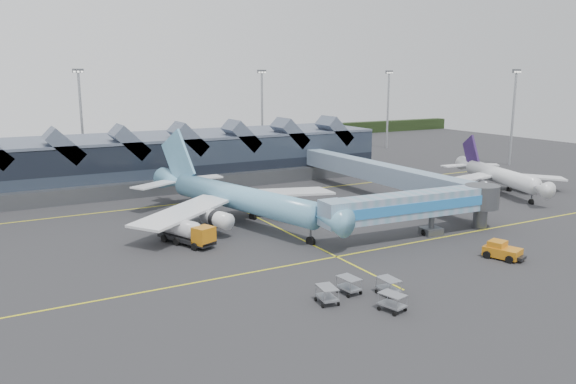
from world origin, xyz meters
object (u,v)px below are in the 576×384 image
fuel_truck (185,230)px  pushback_tug (502,251)px  main_airliner (236,197)px  jet_bridge (425,205)px  regional_jet (498,175)px

fuel_truck → pushback_tug: bearing=-59.6°
main_airliner → jet_bridge: (19.17, -18.26, 0.43)m
main_airliner → regional_jet: 51.15m
regional_jet → jet_bridge: regional_jet is taller
regional_jet → jet_bridge: (-31.91, -15.64, 1.17)m
regional_jet → pushback_tug: size_ratio=5.64×
regional_jet → pushback_tug: regional_jet is taller
main_airliner → pushback_tug: main_airliner is taller
jet_bridge → pushback_tug: (1.42, -11.57, -3.35)m
jet_bridge → pushback_tug: jet_bridge is taller
regional_jet → pushback_tug: 40.93m
main_airliner → fuel_truck: (-9.93, -6.34, -2.06)m
regional_jet → main_airliner: bearing=-164.9°
main_airliner → jet_bridge: 26.48m
jet_bridge → fuel_truck: 31.54m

